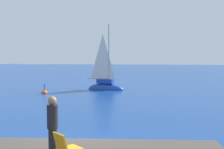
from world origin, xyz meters
TOP-DOWN VIEW (x-y plane):
  - sailboat_near at (-1.40, 19.13)m, footprint 4.03×2.30m
  - person_standing at (0.03, -3.53)m, footprint 0.28×0.28m
  - beach_chair at (0.44, -3.83)m, footprint 0.76×0.76m
  - marker_buoy at (-6.74, 16.00)m, footprint 0.56×0.56m

SIDE VIEW (x-z plane):
  - marker_buoy at x=-6.74m, z-range -0.56..0.57m
  - sailboat_near at x=-1.40m, z-range -3.24..4.03m
  - beach_chair at x=0.44m, z-range 1.13..1.93m
  - person_standing at x=0.03m, z-range 1.15..2.77m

